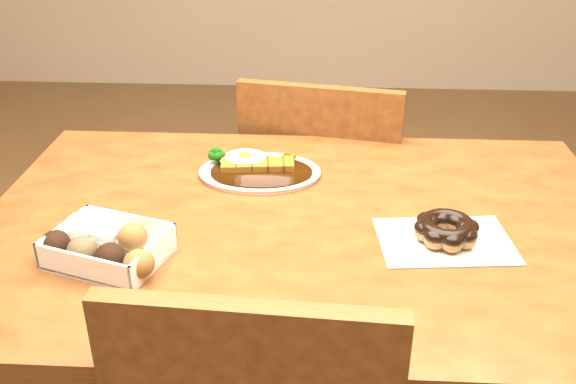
# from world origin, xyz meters

# --- Properties ---
(table) EXTENTS (1.20, 0.80, 0.75)m
(table) POSITION_xyz_m (0.00, 0.00, 0.65)
(table) COLOR #4F2A0F
(table) RESTS_ON ground
(chair_far) EXTENTS (0.49, 0.49, 0.87)m
(chair_far) POSITION_xyz_m (0.05, 0.54, 0.48)
(chair_far) COLOR #4F2A0F
(chair_far) RESTS_ON ground
(katsu_curry_plate) EXTENTS (0.26, 0.19, 0.05)m
(katsu_curry_plate) POSITION_xyz_m (-0.10, 0.18, 0.76)
(katsu_curry_plate) COLOR white
(katsu_curry_plate) RESTS_ON table
(donut_box) EXTENTS (0.22, 0.19, 0.05)m
(donut_box) POSITION_xyz_m (-0.32, -0.14, 0.78)
(donut_box) COLOR white
(donut_box) RESTS_ON table
(pon_de_ring) EXTENTS (0.24, 0.18, 0.04)m
(pon_de_ring) POSITION_xyz_m (0.25, -0.06, 0.77)
(pon_de_ring) COLOR silver
(pon_de_ring) RESTS_ON table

